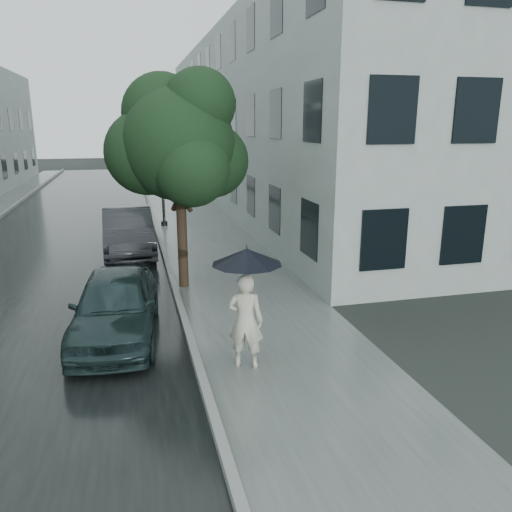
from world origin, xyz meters
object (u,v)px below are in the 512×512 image
object	(u,v)px
street_tree	(178,143)
lamp_post	(158,156)
car_near	(115,305)
car_far	(128,231)
pedestrian	(246,321)

from	to	relation	value
street_tree	lamp_post	distance (m)	8.52
car_near	car_far	size ratio (longest dim) A/B	0.88
street_tree	car_far	world-z (taller)	street_tree
lamp_post	car_far	xyz separation A→B (m)	(-1.38, -4.48, -2.21)
pedestrian	street_tree	bearing A→B (deg)	-61.76
street_tree	car_near	xyz separation A→B (m)	(-1.72, -3.15, -3.14)
street_tree	lamp_post	world-z (taller)	street_tree
pedestrian	car_far	bearing A→B (deg)	-55.82
street_tree	car_far	size ratio (longest dim) A/B	1.23
pedestrian	lamp_post	distance (m)	13.74
pedestrian	lamp_post	size ratio (longest dim) A/B	0.34
lamp_post	car_far	world-z (taller)	lamp_post
pedestrian	car_near	size ratio (longest dim) A/B	0.43
pedestrian	lamp_post	bearing A→B (deg)	-65.60
car_near	street_tree	bearing A→B (deg)	66.27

